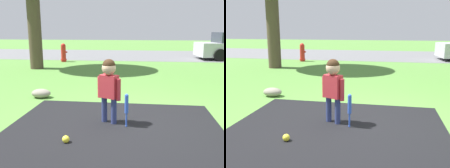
# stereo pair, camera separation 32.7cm
# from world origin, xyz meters

# --- Properties ---
(ground_plane) EXTENTS (60.00, 60.00, 0.00)m
(ground_plane) POSITION_xyz_m (0.00, 0.00, 0.00)
(ground_plane) COLOR #518438
(street_strip) EXTENTS (40.00, 6.00, 0.01)m
(street_strip) POSITION_xyz_m (0.00, 10.78, 0.00)
(street_strip) COLOR slate
(street_strip) RESTS_ON ground
(child) EXTENTS (0.39, 0.26, 1.04)m
(child) POSITION_xyz_m (-0.53, -0.10, 0.67)
(child) COLOR navy
(child) RESTS_ON ground
(baseball_bat) EXTENTS (0.06, 0.06, 0.53)m
(baseball_bat) POSITION_xyz_m (-0.24, -0.25, 0.34)
(baseball_bat) COLOR blue
(baseball_bat) RESTS_ON ground
(sports_ball) EXTENTS (0.10, 0.10, 0.10)m
(sports_ball) POSITION_xyz_m (-1.01, -0.90, 0.05)
(sports_ball) COLOR yellow
(sports_ball) RESTS_ON ground
(fire_hydrant) EXTENTS (0.31, 0.27, 0.84)m
(fire_hydrant) POSITION_xyz_m (-3.63, 7.26, 0.41)
(fire_hydrant) COLOR red
(fire_hydrant) RESTS_ON ground
(edging_rock) EXTENTS (0.42, 0.29, 0.20)m
(edging_rock) POSITION_xyz_m (-2.22, 1.21, 0.10)
(edging_rock) COLOR gray
(edging_rock) RESTS_ON ground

